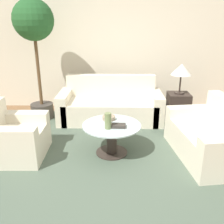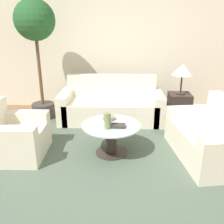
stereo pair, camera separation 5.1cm
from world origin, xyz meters
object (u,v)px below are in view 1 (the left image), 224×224
at_px(armchair, 13,139).
at_px(book_stack, 118,126).
at_px(potted_plant, 34,33).
at_px(sofa_main, 110,106).
at_px(loveseat, 212,139).
at_px(table_lamp, 181,70).
at_px(bowl, 109,118).
at_px(coffee_table, 112,135).
at_px(vase, 108,121).

relative_size(armchair, book_stack, 3.57).
bearing_deg(potted_plant, sofa_main, -1.11).
relative_size(loveseat, table_lamp, 2.57).
relative_size(armchair, loveseat, 0.57).
bearing_deg(book_stack, sofa_main, 97.50).
relative_size(sofa_main, bowl, 10.28).
height_order(loveseat, coffee_table, loveseat).
height_order(armchair, vase, armchair).
height_order(armchair, book_stack, armchair).
relative_size(potted_plant, bowl, 11.67).
xyz_separation_m(sofa_main, vase, (0.01, -1.50, 0.29)).
distance_m(vase, bowl, 0.33).
bearing_deg(table_lamp, bowl, -138.86).
xyz_separation_m(sofa_main, armchair, (-1.34, -1.47, -0.00)).
height_order(sofa_main, loveseat, sofa_main).
bearing_deg(table_lamp, loveseat, -82.87).
distance_m(bowl, book_stack, 0.30).
distance_m(armchair, potted_plant, 2.02).
distance_m(potted_plant, vase, 2.30).
relative_size(potted_plant, vase, 9.94).
xyz_separation_m(table_lamp, book_stack, (-1.17, -1.41, -0.51)).
height_order(coffee_table, book_stack, book_stack).
xyz_separation_m(sofa_main, coffee_table, (0.05, -1.37, 0.02)).
distance_m(armchair, book_stack, 1.49).
xyz_separation_m(sofa_main, table_lamp, (1.30, -0.04, 0.71)).
height_order(table_lamp, bowl, table_lamp).
height_order(coffee_table, potted_plant, potted_plant).
xyz_separation_m(vase, bowl, (-0.00, 0.32, -0.08)).
height_order(bowl, book_stack, bowl).
xyz_separation_m(coffee_table, vase, (-0.05, -0.13, 0.27)).
relative_size(coffee_table, vase, 3.76).
relative_size(loveseat, book_stack, 6.27).
bearing_deg(table_lamp, coffee_table, -133.34).
height_order(sofa_main, table_lamp, table_lamp).
distance_m(armchair, vase, 1.38).
relative_size(loveseat, vase, 6.47).
distance_m(armchair, table_lamp, 3.09).
xyz_separation_m(loveseat, table_lamp, (-0.17, 1.37, 0.71)).
height_order(potted_plant, book_stack, potted_plant).
relative_size(coffee_table, table_lamp, 1.49).
relative_size(table_lamp, bowl, 2.95).
relative_size(vase, bowl, 1.17).
distance_m(loveseat, book_stack, 1.36).
bearing_deg(loveseat, coffee_table, -99.79).
bearing_deg(vase, table_lamp, 48.29).
distance_m(table_lamp, vase, 1.99).
relative_size(sofa_main, armchair, 2.38).
bearing_deg(book_stack, armchair, -177.16).
xyz_separation_m(armchair, table_lamp, (2.65, 1.43, 0.71)).
distance_m(armchair, loveseat, 2.82).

